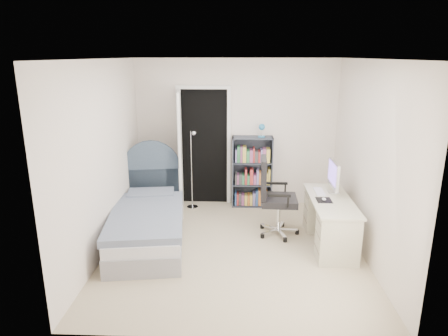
{
  "coord_description": "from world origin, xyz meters",
  "views": [
    {
      "loc": [
        0.06,
        -4.94,
        2.55
      ],
      "look_at": [
        -0.15,
        0.34,
        1.04
      ],
      "focal_mm": 32.0,
      "sensor_mm": 36.0,
      "label": 1
    }
  ],
  "objects_px": {
    "floor_lamp": "(193,177)",
    "bookcase": "(253,174)",
    "desk": "(330,219)",
    "bed": "(148,221)",
    "office_chair": "(273,193)",
    "nightstand": "(154,186)"
  },
  "relations": [
    {
      "from": "floor_lamp",
      "to": "office_chair",
      "type": "xyz_separation_m",
      "value": [
        1.27,
        -0.97,
        0.08
      ]
    },
    {
      "from": "bed",
      "to": "desk",
      "type": "relative_size",
      "value": 1.57
    },
    {
      "from": "office_chair",
      "to": "bed",
      "type": "bearing_deg",
      "value": -171.51
    },
    {
      "from": "bed",
      "to": "office_chair",
      "type": "bearing_deg",
      "value": 8.49
    },
    {
      "from": "nightstand",
      "to": "desk",
      "type": "height_order",
      "value": "desk"
    },
    {
      "from": "bookcase",
      "to": "desk",
      "type": "distance_m",
      "value": 1.78
    },
    {
      "from": "bookcase",
      "to": "office_chair",
      "type": "distance_m",
      "value": 1.18
    },
    {
      "from": "desk",
      "to": "nightstand",
      "type": "bearing_deg",
      "value": 154.32
    },
    {
      "from": "desk",
      "to": "floor_lamp",
      "type": "bearing_deg",
      "value": 147.99
    },
    {
      "from": "bookcase",
      "to": "floor_lamp",
      "type": "bearing_deg",
      "value": -170.41
    },
    {
      "from": "nightstand",
      "to": "bed",
      "type": "bearing_deg",
      "value": -82.0
    },
    {
      "from": "desk",
      "to": "office_chair",
      "type": "relative_size",
      "value": 1.19
    },
    {
      "from": "bed",
      "to": "bookcase",
      "type": "xyz_separation_m",
      "value": [
        1.51,
        1.41,
        0.28
      ]
    },
    {
      "from": "nightstand",
      "to": "floor_lamp",
      "type": "bearing_deg",
      "value": -2.57
    },
    {
      "from": "nightstand",
      "to": "bookcase",
      "type": "bearing_deg",
      "value": 4.78
    },
    {
      "from": "floor_lamp",
      "to": "desk",
      "type": "relative_size",
      "value": 0.99
    },
    {
      "from": "floor_lamp",
      "to": "bed",
      "type": "bearing_deg",
      "value": -111.83
    },
    {
      "from": "bed",
      "to": "bookcase",
      "type": "height_order",
      "value": "bookcase"
    },
    {
      "from": "floor_lamp",
      "to": "bookcase",
      "type": "xyz_separation_m",
      "value": [
        1.02,
        0.17,
        0.01
      ]
    },
    {
      "from": "bed",
      "to": "floor_lamp",
      "type": "bearing_deg",
      "value": 68.17
    },
    {
      "from": "floor_lamp",
      "to": "bookcase",
      "type": "distance_m",
      "value": 1.03
    },
    {
      "from": "floor_lamp",
      "to": "bookcase",
      "type": "relative_size",
      "value": 0.93
    }
  ]
}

